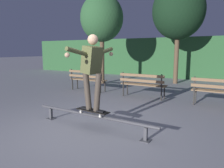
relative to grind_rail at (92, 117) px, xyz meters
name	(u,v)px	position (x,y,z in m)	size (l,w,h in m)	color
ground_plane	(86,131)	(0.00, -0.21, -0.25)	(90.00, 90.00, 0.00)	gray
hedge_backdrop	(191,58)	(0.00, 9.67, 0.95)	(24.00, 1.20, 2.39)	#2D5B33
grind_rail	(92,117)	(0.00, 0.00, 0.00)	(3.00, 0.18, 0.31)	#47474C
skateboard	(93,111)	(0.03, 0.00, 0.14)	(0.79, 0.26, 0.09)	black
skateboarder	(92,66)	(0.03, 0.00, 1.08)	(0.63, 1.41, 1.56)	black
park_bench_leftmost	(87,78)	(-2.71, 3.30, 0.29)	(1.61, 0.44, 0.88)	#282623
park_bench_left_center	(143,83)	(-0.28, 3.30, 0.29)	(1.61, 0.44, 0.88)	#282623
park_bench_right_center	(221,89)	(2.15, 3.30, 0.29)	(1.61, 0.44, 0.88)	#282623
tree_far_left	(102,18)	(-3.38, 5.39, 2.91)	(2.07, 2.07, 4.32)	brown
tree_behind_benches	(178,11)	(-0.22, 7.25, 3.24)	(2.47, 2.47, 4.87)	brown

